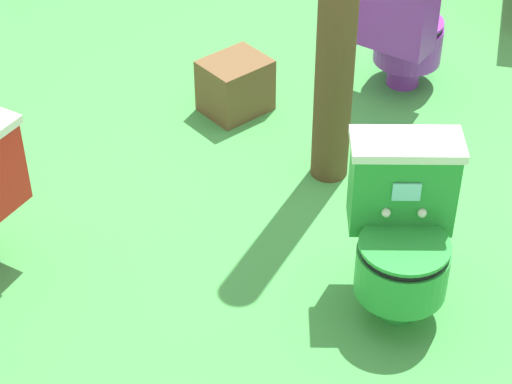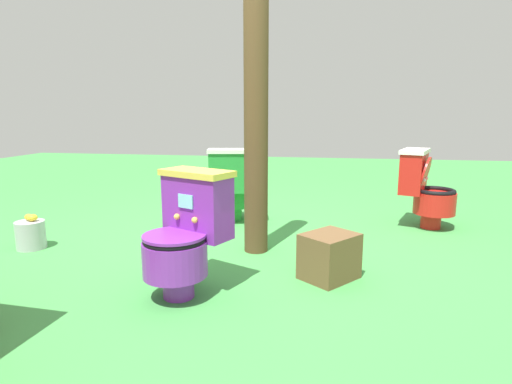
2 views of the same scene
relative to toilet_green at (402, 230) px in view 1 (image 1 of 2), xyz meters
name	(u,v)px [view 1 (image 1 of 2)]	position (x,y,z in m)	size (l,w,h in m)	color
ground	(347,175)	(-0.28, 0.81, -0.37)	(14.00, 14.00, 0.00)	#429947
toilet_green	(402,230)	(0.00, 0.00, 0.00)	(0.48, 0.55, 0.73)	green
toilet_purple	(402,29)	(-0.11, 1.65, 0.00)	(0.57, 0.61, 0.73)	purple
small_crate	(235,86)	(-0.94, 1.28, -0.22)	(0.33, 0.27, 0.30)	brown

